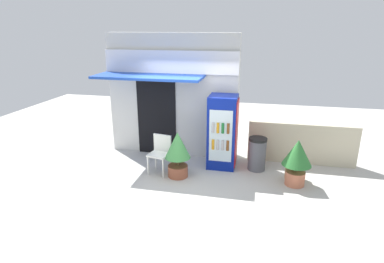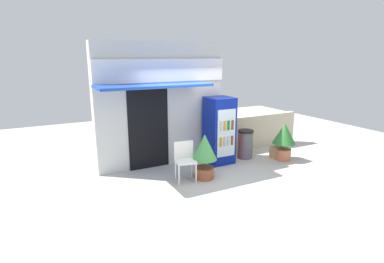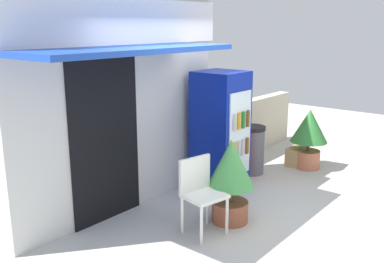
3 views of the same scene
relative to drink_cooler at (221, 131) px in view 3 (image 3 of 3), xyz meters
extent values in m
plane|color=beige|center=(-0.80, -0.99, -0.88)|extent=(16.00, 16.00, 0.00)
cube|color=silver|center=(-1.40, 0.64, 0.69)|extent=(3.38, 0.34, 3.13)
cube|color=white|center=(-1.40, 0.43, 1.57)|extent=(3.38, 0.08, 0.55)
cube|color=#1E47B2|center=(-1.80, -0.02, 1.26)|extent=(2.59, 0.97, 0.06)
cube|color=black|center=(-1.80, 0.45, 0.17)|extent=(1.04, 0.03, 2.09)
cube|color=navy|center=(-0.01, 0.01, 0.00)|extent=(0.66, 0.67, 1.76)
cube|color=silver|center=(-0.01, -0.34, 0.00)|extent=(0.53, 0.02, 1.23)
cube|color=red|center=(0.33, 0.01, 0.00)|extent=(0.02, 0.60, 1.58)
cylinder|color=orange|center=(-0.18, -0.36, -0.20)|extent=(0.06, 0.06, 0.24)
cylinder|color=#B2B2B7|center=(-0.06, -0.36, -0.20)|extent=(0.06, 0.06, 0.24)
cylinder|color=#B2B2B7|center=(0.05, -0.36, -0.20)|extent=(0.06, 0.06, 0.24)
cylinder|color=brown|center=(0.16, -0.36, -0.20)|extent=(0.06, 0.06, 0.24)
cylinder|color=#B2B2B7|center=(-0.18, -0.36, 0.20)|extent=(0.06, 0.06, 0.24)
cylinder|color=orange|center=(-0.07, -0.36, 0.20)|extent=(0.06, 0.06, 0.24)
cylinder|color=#196B2D|center=(0.04, -0.36, 0.20)|extent=(0.06, 0.06, 0.24)
cylinder|color=brown|center=(0.16, -0.36, 0.20)|extent=(0.06, 0.06, 0.24)
cylinder|color=white|center=(-1.59, -0.88, -0.65)|extent=(0.04, 0.04, 0.45)
cylinder|color=white|center=(-1.21, -0.96, -0.65)|extent=(0.04, 0.04, 0.45)
cylinder|color=white|center=(-1.52, -0.54, -0.65)|extent=(0.04, 0.04, 0.45)
cylinder|color=white|center=(-1.14, -0.62, -0.65)|extent=(0.04, 0.04, 0.45)
cube|color=white|center=(-1.37, -0.75, -0.41)|extent=(0.52, 0.49, 0.04)
cube|color=white|center=(-1.33, -0.57, -0.18)|extent=(0.45, 0.13, 0.41)
cylinder|color=#995138|center=(-0.91, -0.80, -0.75)|extent=(0.45, 0.45, 0.27)
cylinder|color=brown|center=(-0.91, -0.80, -0.51)|extent=(0.05, 0.05, 0.20)
cone|color=#47994C|center=(-0.91, -0.80, -0.12)|extent=(0.58, 0.58, 0.60)
cylinder|color=#BC6B4C|center=(1.67, -0.65, -0.72)|extent=(0.42, 0.42, 0.31)
cylinder|color=brown|center=(1.67, -0.65, -0.49)|extent=(0.05, 0.05, 0.16)
cone|color=#2D7533|center=(1.67, -0.65, -0.13)|extent=(0.62, 0.62, 0.56)
cylinder|color=#595960|center=(0.84, -0.04, -0.51)|extent=(0.41, 0.41, 0.74)
cylinder|color=black|center=(0.84, -0.04, -0.11)|extent=(0.43, 0.43, 0.06)
cube|color=beige|center=(1.89, 0.62, -0.37)|extent=(2.60, 0.21, 1.02)
cube|color=tan|center=(1.68, -0.45, -0.72)|extent=(0.39, 0.31, 0.32)
camera|label=1|loc=(0.85, -7.24, 2.40)|focal=29.97mm
camera|label=2|loc=(-4.25, -6.66, 1.93)|focal=28.74mm
camera|label=3|loc=(-5.10, -3.61, 1.54)|focal=40.49mm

